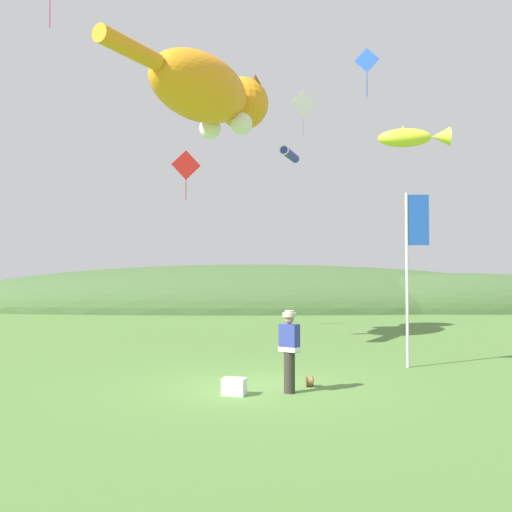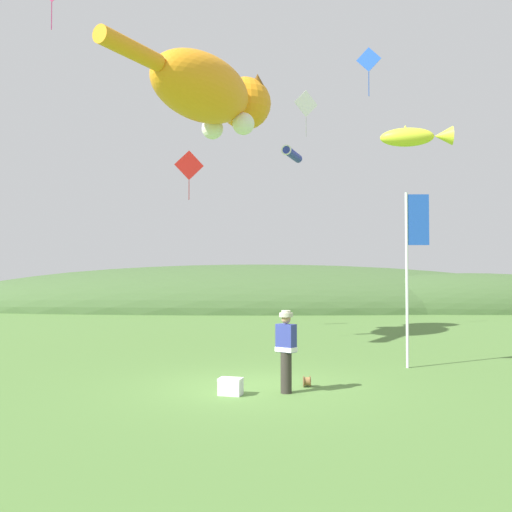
% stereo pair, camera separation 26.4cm
% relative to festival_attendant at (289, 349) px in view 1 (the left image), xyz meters
% --- Properties ---
extents(ground_plane, '(120.00, 120.00, 0.00)m').
position_rel_festival_attendant_xyz_m(ground_plane, '(-0.68, 0.64, -0.95)').
color(ground_plane, '#517A38').
extents(distant_hill_ridge, '(51.74, 13.68, 6.55)m').
position_rel_festival_attendant_xyz_m(distant_hill_ridge, '(1.82, 29.28, -0.95)').
color(distant_hill_ridge, '#426033').
rests_on(distant_hill_ridge, ground).
extents(festival_attendant, '(0.49, 0.46, 1.77)m').
position_rel_festival_attendant_xyz_m(festival_attendant, '(0.00, 0.00, 0.00)').
color(festival_attendant, '#332D28').
rests_on(festival_attendant, ground).
extents(kite_spool, '(0.16, 0.25, 0.25)m').
position_rel_festival_attendant_xyz_m(kite_spool, '(0.50, 0.68, -0.83)').
color(kite_spool, olive).
rests_on(kite_spool, ground).
extents(picnic_cooler, '(0.56, 0.44, 0.36)m').
position_rel_festival_attendant_xyz_m(picnic_cooler, '(-1.19, -0.21, -0.77)').
color(picnic_cooler, white).
rests_on(picnic_cooler, ground).
extents(festival_banner_pole, '(0.66, 0.08, 4.81)m').
position_rel_festival_attendant_xyz_m(festival_banner_pole, '(3.62, 3.33, 2.19)').
color(festival_banner_pole, silver).
rests_on(festival_banner_pole, ground).
extents(kite_giant_cat, '(5.41, 8.48, 2.85)m').
position_rel_festival_attendant_xyz_m(kite_giant_cat, '(-2.38, 9.15, 8.50)').
color(kite_giant_cat, orange).
extents(kite_fish_windsock, '(2.69, 1.08, 0.81)m').
position_rel_festival_attendant_xyz_m(kite_fish_windsock, '(5.23, 8.78, 6.73)').
color(kite_fish_windsock, yellow).
extents(kite_tube_streamer, '(1.01, 1.99, 0.44)m').
position_rel_festival_attendant_xyz_m(kite_tube_streamer, '(0.82, 11.80, 6.71)').
color(kite_tube_streamer, '#2633A5').
extents(kite_diamond_blue, '(0.87, 0.27, 1.80)m').
position_rel_festival_attendant_xyz_m(kite_diamond_blue, '(3.40, 8.14, 9.38)').
color(kite_diamond_blue, blue).
extents(kite_diamond_white, '(1.11, 0.56, 2.13)m').
position_rel_festival_attendant_xyz_m(kite_diamond_white, '(1.53, 13.23, 9.32)').
color(kite_diamond_white, white).
extents(kite_diamond_red, '(1.29, 0.44, 2.25)m').
position_rel_festival_attendant_xyz_m(kite_diamond_red, '(-3.75, 13.19, 6.50)').
color(kite_diamond_red, red).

